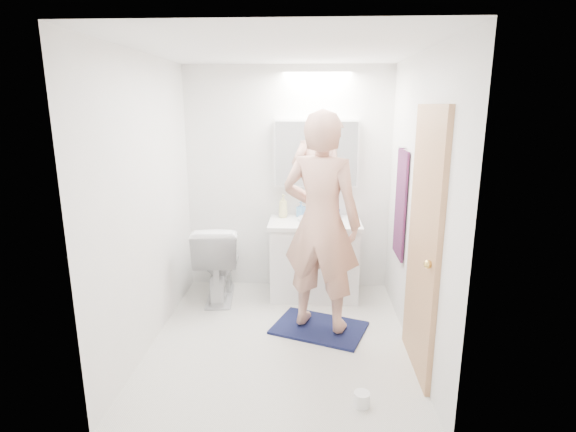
# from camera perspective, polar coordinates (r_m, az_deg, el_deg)

# --- Properties ---
(floor) EXTENTS (2.50, 2.50, 0.00)m
(floor) POSITION_cam_1_polar(r_m,az_deg,el_deg) (4.07, -0.91, -15.36)
(floor) COLOR silver
(floor) RESTS_ON ground
(ceiling) EXTENTS (2.50, 2.50, 0.00)m
(ceiling) POSITION_cam_1_polar(r_m,az_deg,el_deg) (3.57, -1.07, 20.48)
(ceiling) COLOR white
(ceiling) RESTS_ON floor
(wall_back) EXTENTS (2.50, 0.00, 2.50)m
(wall_back) POSITION_cam_1_polar(r_m,az_deg,el_deg) (4.86, -0.00, 4.57)
(wall_back) COLOR white
(wall_back) RESTS_ON floor
(wall_front) EXTENTS (2.50, 0.00, 2.50)m
(wall_front) POSITION_cam_1_polar(r_m,az_deg,el_deg) (2.44, -2.94, -5.07)
(wall_front) COLOR white
(wall_front) RESTS_ON floor
(wall_left) EXTENTS (0.00, 2.50, 2.50)m
(wall_left) POSITION_cam_1_polar(r_m,az_deg,el_deg) (3.87, -17.46, 1.47)
(wall_left) COLOR white
(wall_left) RESTS_ON floor
(wall_right) EXTENTS (0.00, 2.50, 2.50)m
(wall_right) POSITION_cam_1_polar(r_m,az_deg,el_deg) (3.73, 16.13, 1.12)
(wall_right) COLOR white
(wall_right) RESTS_ON floor
(vanity_cabinet) EXTENTS (0.90, 0.55, 0.78)m
(vanity_cabinet) POSITION_cam_1_polar(r_m,az_deg,el_deg) (4.79, 3.36, -5.65)
(vanity_cabinet) COLOR white
(vanity_cabinet) RESTS_ON floor
(countertop) EXTENTS (0.95, 0.58, 0.04)m
(countertop) POSITION_cam_1_polar(r_m,az_deg,el_deg) (4.66, 3.43, -0.90)
(countertop) COLOR white
(countertop) RESTS_ON vanity_cabinet
(sink_basin) EXTENTS (0.36, 0.36, 0.03)m
(sink_basin) POSITION_cam_1_polar(r_m,az_deg,el_deg) (4.68, 3.44, -0.39)
(sink_basin) COLOR silver
(sink_basin) RESTS_ON countertop
(faucet) EXTENTS (0.02, 0.02, 0.16)m
(faucet) POSITION_cam_1_polar(r_m,az_deg,el_deg) (4.85, 3.43, 0.91)
(faucet) COLOR silver
(faucet) RESTS_ON countertop
(medicine_cabinet) EXTENTS (0.88, 0.14, 0.70)m
(medicine_cabinet) POSITION_cam_1_polar(r_m,az_deg,el_deg) (4.74, 3.61, 7.96)
(medicine_cabinet) COLOR white
(medicine_cabinet) RESTS_ON wall_back
(mirror_panel) EXTENTS (0.84, 0.01, 0.66)m
(mirror_panel) POSITION_cam_1_polar(r_m,az_deg,el_deg) (4.67, 3.62, 7.86)
(mirror_panel) COLOR silver
(mirror_panel) RESTS_ON medicine_cabinet
(toilet) EXTENTS (0.53, 0.84, 0.82)m
(toilet) POSITION_cam_1_polar(r_m,az_deg,el_deg) (4.77, -8.86, -5.65)
(toilet) COLOR white
(toilet) RESTS_ON floor
(bath_rug) EXTENTS (0.94, 0.79, 0.02)m
(bath_rug) POSITION_cam_1_polar(r_m,az_deg,el_deg) (4.23, 3.98, -14.00)
(bath_rug) COLOR #12153A
(bath_rug) RESTS_ON floor
(person) EXTENTS (0.81, 0.67, 1.92)m
(person) POSITION_cam_1_polar(r_m,az_deg,el_deg) (3.87, 4.23, -0.87)
(person) COLOR tan
(person) RESTS_ON bath_rug
(door) EXTENTS (0.04, 0.80, 2.00)m
(door) POSITION_cam_1_polar(r_m,az_deg,el_deg) (3.45, 16.87, -3.42)
(door) COLOR tan
(door) RESTS_ON wall_right
(door_knob) EXTENTS (0.06, 0.06, 0.06)m
(door_knob) POSITION_cam_1_polar(r_m,az_deg,el_deg) (3.18, 17.37, -5.88)
(door_knob) COLOR gold
(door_knob) RESTS_ON door
(towel) EXTENTS (0.02, 0.42, 1.00)m
(towel) POSITION_cam_1_polar(r_m,az_deg,el_deg) (4.27, 14.11, 1.46)
(towel) COLOR #122239
(towel) RESTS_ON wall_right
(towel_hook) EXTENTS (0.07, 0.02, 0.02)m
(towel_hook) POSITION_cam_1_polar(r_m,az_deg,el_deg) (4.19, 14.36, 8.41)
(towel_hook) COLOR silver
(towel_hook) RESTS_ON wall_right
(soap_bottle_a) EXTENTS (0.13, 0.13, 0.25)m
(soap_bottle_a) POSITION_cam_1_polar(r_m,az_deg,el_deg) (4.78, -0.63, 1.29)
(soap_bottle_a) COLOR beige
(soap_bottle_a) RESTS_ON countertop
(soap_bottle_b) EXTENTS (0.11, 0.11, 0.17)m
(soap_bottle_b) POSITION_cam_1_polar(r_m,az_deg,el_deg) (4.81, 1.68, 0.86)
(soap_bottle_b) COLOR #5D94C8
(soap_bottle_b) RESTS_ON countertop
(toothbrush_cup) EXTENTS (0.12, 0.12, 0.09)m
(toothbrush_cup) POSITION_cam_1_polar(r_m,az_deg,el_deg) (4.81, 6.05, 0.32)
(toothbrush_cup) COLOR #3852AA
(toothbrush_cup) RESTS_ON countertop
(toilet_paper_roll) EXTENTS (0.11, 0.11, 0.10)m
(toilet_paper_roll) POSITION_cam_1_polar(r_m,az_deg,el_deg) (3.33, 9.36, -22.01)
(toilet_paper_roll) COLOR white
(toilet_paper_roll) RESTS_ON floor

